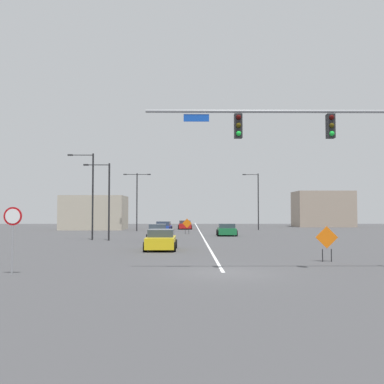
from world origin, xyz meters
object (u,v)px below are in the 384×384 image
at_px(stop_sign, 13,227).
at_px(car_yellow_far, 161,240).
at_px(car_red_distant, 185,225).
at_px(car_blue_near, 163,227).
at_px(street_lamp_far_left, 257,198).
at_px(traffic_signal_assembly, 333,143).
at_px(street_lamp_far_right, 137,197).
at_px(car_green_approaching, 227,230).
at_px(street_lamp_near_right, 107,197).
at_px(street_lamp_mid_left, 91,191).
at_px(construction_sign_median_near, 327,239).
at_px(construction_sign_left_lane, 187,224).
at_px(car_silver_passing, 157,233).

xyz_separation_m(stop_sign, car_yellow_far, (5.37, 12.02, -1.29)).
height_order(car_red_distant, car_yellow_far, car_yellow_far).
bearing_deg(car_blue_near, car_yellow_far, -87.04).
relative_size(street_lamp_far_left, car_yellow_far, 2.00).
height_order(traffic_signal_assembly, street_lamp_far_right, street_lamp_far_right).
bearing_deg(street_lamp_far_right, car_green_approaching, -46.63).
height_order(traffic_signal_assembly, street_lamp_near_right, traffic_signal_assembly).
distance_m(stop_sign, car_yellow_far, 13.23).
distance_m(street_lamp_mid_left, car_yellow_far, 13.71).
xyz_separation_m(construction_sign_median_near, construction_sign_left_lane, (-7.39, 29.80, -0.01)).
bearing_deg(construction_sign_left_lane, car_yellow_far, -94.29).
bearing_deg(construction_sign_left_lane, car_silver_passing, -102.20).
bearing_deg(construction_sign_median_near, car_green_approaching, 96.69).
bearing_deg(car_yellow_far, car_silver_passing, 95.45).
distance_m(construction_sign_left_lane, car_yellow_far, 22.58).
distance_m(stop_sign, street_lamp_near_right, 22.24).
height_order(traffic_signal_assembly, construction_sign_left_lane, traffic_signal_assembly).
distance_m(car_green_approaching, car_red_distant, 19.65).
bearing_deg(car_blue_near, car_silver_passing, -88.34).
xyz_separation_m(construction_sign_left_lane, car_green_approaching, (4.38, -4.07, -0.52)).
bearing_deg(street_lamp_far_right, stop_sign, -90.19).
distance_m(traffic_signal_assembly, street_lamp_near_right, 25.59).
height_order(stop_sign, car_silver_passing, stop_sign).
distance_m(construction_sign_left_lane, car_green_approaching, 6.00).
height_order(stop_sign, car_red_distant, stop_sign).
height_order(construction_sign_median_near, car_blue_near, construction_sign_median_near).
bearing_deg(car_red_distant, construction_sign_median_near, -80.13).
relative_size(construction_sign_left_lane, car_red_distant, 0.43).
height_order(street_lamp_near_right, car_silver_passing, street_lamp_near_right).
relative_size(street_lamp_far_right, car_green_approaching, 2.05).
distance_m(street_lamp_near_right, street_lamp_mid_left, 1.93).
relative_size(street_lamp_far_left, car_blue_near, 1.83).
bearing_deg(stop_sign, street_lamp_mid_left, 94.74).
bearing_deg(car_red_distant, stop_sign, -97.66).
relative_size(street_lamp_far_left, car_silver_passing, 2.06).
bearing_deg(street_lamp_near_right, construction_sign_left_lane, 59.46).
height_order(construction_sign_median_near, car_green_approaching, construction_sign_median_near).
bearing_deg(car_blue_near, car_green_approaching, -56.13).
distance_m(traffic_signal_assembly, street_lamp_far_left, 45.88).
bearing_deg(car_green_approaching, car_red_distant, 104.07).
height_order(construction_sign_median_near, construction_sign_left_lane, construction_sign_median_near).
distance_m(car_red_distant, car_yellow_far, 37.52).
bearing_deg(construction_sign_median_near, street_lamp_near_right, 130.17).
relative_size(car_green_approaching, car_blue_near, 0.86).
distance_m(construction_sign_median_near, car_yellow_far, 11.66).
height_order(street_lamp_near_right, car_red_distant, street_lamp_near_right).
height_order(street_lamp_far_left, car_yellow_far, street_lamp_far_left).
height_order(street_lamp_near_right, street_lamp_mid_left, street_lamp_mid_left).
distance_m(street_lamp_far_right, car_silver_passing, 21.03).
bearing_deg(construction_sign_median_near, car_yellow_far, 141.24).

